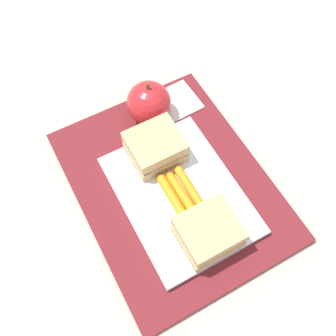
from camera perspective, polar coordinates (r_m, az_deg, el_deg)
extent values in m
plane|color=#B7AD99|center=(0.63, 0.55, -2.71)|extent=(2.40, 2.40, 0.00)
cube|color=maroon|center=(0.62, 0.55, -2.51)|extent=(0.36, 0.28, 0.01)
cube|color=white|center=(0.60, 1.72, -3.93)|extent=(0.23, 0.17, 0.01)
cube|color=tan|center=(0.57, 5.72, -9.61)|extent=(0.07, 0.08, 0.02)
cube|color=beige|center=(0.55, 5.84, -9.18)|extent=(0.07, 0.07, 0.01)
cube|color=tan|center=(0.54, 5.96, -8.73)|extent=(0.07, 0.08, 0.02)
cube|color=tan|center=(0.62, -1.80, 2.41)|extent=(0.07, 0.08, 0.02)
cube|color=beige|center=(0.61, -1.83, 3.03)|extent=(0.07, 0.07, 0.01)
cube|color=tan|center=(0.60, -1.87, 3.68)|extent=(0.07, 0.08, 0.02)
cylinder|color=orange|center=(0.59, 3.11, -2.83)|extent=(0.08, 0.01, 0.02)
cylinder|color=orange|center=(0.59, 1.84, -3.47)|extent=(0.08, 0.01, 0.02)
cylinder|color=orange|center=(0.59, 0.56, -4.08)|extent=(0.08, 0.01, 0.02)
sphere|color=red|center=(0.65, -2.77, 9.31)|extent=(0.07, 0.07, 0.07)
cylinder|color=brown|center=(0.62, -2.93, 11.65)|extent=(0.01, 0.01, 0.01)
cube|color=white|center=(0.70, 1.29, 9.55)|extent=(0.07, 0.07, 0.00)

